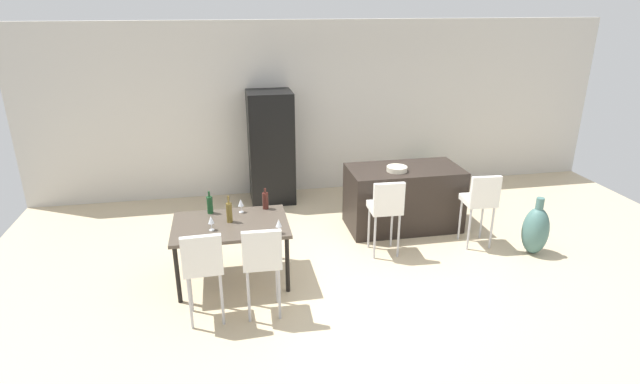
% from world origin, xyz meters
% --- Properties ---
extents(ground_plane, '(10.00, 10.00, 0.00)m').
position_xyz_m(ground_plane, '(0.00, 0.00, 0.00)').
color(ground_plane, '#C6B28E').
extents(back_wall, '(10.00, 0.12, 2.90)m').
position_xyz_m(back_wall, '(0.00, 2.96, 1.45)').
color(back_wall, beige).
rests_on(back_wall, ground_plane).
extents(kitchen_island, '(1.63, 0.84, 0.92)m').
position_xyz_m(kitchen_island, '(0.79, 1.06, 0.46)').
color(kitchen_island, black).
rests_on(kitchen_island, ground_plane).
extents(bar_chair_left, '(0.42, 0.42, 1.05)m').
position_xyz_m(bar_chair_left, '(0.25, 0.26, 0.70)').
color(bar_chair_left, white).
rests_on(bar_chair_left, ground_plane).
extents(bar_chair_middle, '(0.43, 0.43, 1.05)m').
position_xyz_m(bar_chair_middle, '(1.58, 0.26, 0.70)').
color(bar_chair_middle, white).
rests_on(bar_chair_middle, ground_plane).
extents(dining_table, '(1.35, 0.93, 0.74)m').
position_xyz_m(dining_table, '(-1.74, -0.00, 0.67)').
color(dining_table, '#4C4238').
rests_on(dining_table, ground_plane).
extents(dining_chair_near, '(0.42, 0.42, 1.05)m').
position_xyz_m(dining_chair_near, '(-2.04, -0.83, 0.70)').
color(dining_chair_near, white).
rests_on(dining_chair_near, ground_plane).
extents(dining_chair_far, '(0.41, 0.41, 1.05)m').
position_xyz_m(dining_chair_far, '(-1.44, -0.83, 0.70)').
color(dining_chair_far, white).
rests_on(dining_chair_far, ground_plane).
extents(wine_bottle_inner, '(0.08, 0.08, 0.27)m').
position_xyz_m(wine_bottle_inner, '(-1.29, 0.37, 0.85)').
color(wine_bottle_inner, '#471E19').
rests_on(wine_bottle_inner, dining_table).
extents(wine_bottle_near, '(0.07, 0.07, 0.29)m').
position_xyz_m(wine_bottle_near, '(-1.97, 0.36, 0.85)').
color(wine_bottle_near, '#194723').
rests_on(wine_bottle_near, dining_table).
extents(wine_bottle_end, '(0.07, 0.07, 0.33)m').
position_xyz_m(wine_bottle_end, '(-1.75, 0.05, 0.87)').
color(wine_bottle_end, brown).
rests_on(wine_bottle_end, dining_table).
extents(wine_glass_left, '(0.07, 0.07, 0.17)m').
position_xyz_m(wine_glass_left, '(-1.60, 0.31, 0.86)').
color(wine_glass_left, silver).
rests_on(wine_glass_left, dining_table).
extents(wine_glass_middle, '(0.07, 0.07, 0.17)m').
position_xyz_m(wine_glass_middle, '(-1.95, -0.14, 0.86)').
color(wine_glass_middle, silver).
rests_on(wine_glass_middle, dining_table).
extents(wine_glass_right, '(0.07, 0.07, 0.17)m').
position_xyz_m(wine_glass_right, '(-1.21, -0.38, 0.86)').
color(wine_glass_right, silver).
rests_on(wine_glass_right, dining_table).
extents(refrigerator, '(0.72, 0.68, 1.84)m').
position_xyz_m(refrigerator, '(-1.00, 2.52, 0.92)').
color(refrigerator, black).
rests_on(refrigerator, ground_plane).
extents(fruit_bowl, '(0.29, 0.29, 0.07)m').
position_xyz_m(fruit_bowl, '(0.63, 0.95, 0.96)').
color(fruit_bowl, beige).
rests_on(fruit_bowl, kitchen_island).
extents(floor_vase, '(0.34, 0.34, 0.79)m').
position_xyz_m(floor_vase, '(2.23, -0.08, 0.34)').
color(floor_vase, '#47706B').
rests_on(floor_vase, ground_plane).
extents(potted_plant, '(0.33, 0.33, 0.53)m').
position_xyz_m(potted_plant, '(1.79, 2.51, 0.30)').
color(potted_plant, '#996B4C').
rests_on(potted_plant, ground_plane).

